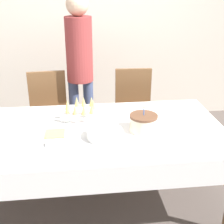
% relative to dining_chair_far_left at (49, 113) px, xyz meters
% --- Properties ---
extents(ground_plane, '(12.00, 12.00, 0.00)m').
position_rel_dining_chair_far_left_xyz_m(ground_plane, '(0.47, -0.88, -0.53)').
color(ground_plane, '#564C47').
extents(wall_back, '(8.00, 0.05, 2.70)m').
position_rel_dining_chair_far_left_xyz_m(wall_back, '(0.47, 1.05, 0.82)').
color(wall_back, silver).
rests_on(wall_back, ground_plane).
extents(dining_table, '(2.08, 1.11, 0.74)m').
position_rel_dining_chair_far_left_xyz_m(dining_table, '(0.47, -0.88, 0.11)').
color(dining_table, white).
rests_on(dining_table, ground_plane).
extents(dining_chair_far_left, '(0.45, 0.45, 0.96)m').
position_rel_dining_chair_far_left_xyz_m(dining_chair_far_left, '(0.00, 0.00, 0.00)').
color(dining_chair_far_left, brown).
rests_on(dining_chair_far_left, ground_plane).
extents(dining_chair_far_right, '(0.44, 0.44, 0.96)m').
position_rel_dining_chair_far_left_xyz_m(dining_chair_far_right, '(0.93, 0.00, 0.00)').
color(dining_chair_far_right, brown).
rests_on(dining_chair_far_right, ground_plane).
extents(birthday_cake, '(0.22, 0.22, 0.21)m').
position_rel_dining_chair_far_left_xyz_m(birthday_cake, '(0.83, -0.94, 0.28)').
color(birthday_cake, beige).
rests_on(birthday_cake, dining_table).
extents(champagne_tray, '(0.35, 0.35, 0.18)m').
position_rel_dining_chair_far_left_xyz_m(champagne_tray, '(0.35, -0.69, 0.30)').
color(champagne_tray, silver).
rests_on(champagne_tray, dining_table).
extents(plate_stack_main, '(0.27, 0.27, 0.06)m').
position_rel_dining_chair_far_left_xyz_m(plate_stack_main, '(0.51, -1.02, 0.24)').
color(plate_stack_main, white).
rests_on(plate_stack_main, dining_table).
extents(cake_knife, '(0.30, 0.02, 0.00)m').
position_rel_dining_chair_far_left_xyz_m(cake_knife, '(0.80, -1.11, 0.21)').
color(cake_knife, silver).
rests_on(cake_knife, dining_table).
extents(fork_pile, '(0.18, 0.08, 0.02)m').
position_rel_dining_chair_far_left_xyz_m(fork_pile, '(0.15, -1.09, 0.22)').
color(fork_pile, silver).
rests_on(fork_pile, dining_table).
extents(napkin_pile, '(0.15, 0.15, 0.01)m').
position_rel_dining_chair_far_left_xyz_m(napkin_pile, '(0.13, -0.93, 0.22)').
color(napkin_pile, '#E0D166').
rests_on(napkin_pile, dining_table).
extents(person_standing, '(0.28, 0.28, 1.74)m').
position_rel_dining_chair_far_left_xyz_m(person_standing, '(0.36, 0.12, 0.53)').
color(person_standing, '#3F4C72').
rests_on(person_standing, ground_plane).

